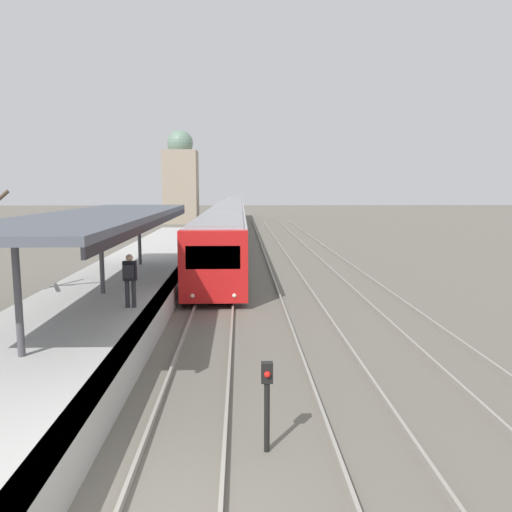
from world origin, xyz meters
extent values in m
cube|color=yellow|center=(-1.72, 0.00, 0.86)|extent=(0.50, 80.00, 0.01)
cube|color=#4C515B|center=(-3.83, 11.17, 3.58)|extent=(4.00, 16.46, 0.20)
cube|color=black|center=(-1.87, 11.17, 3.36)|extent=(0.08, 16.46, 0.24)
cylinder|color=#47474C|center=(-3.83, 4.59, 2.17)|extent=(0.16, 0.16, 2.61)
cylinder|color=#47474C|center=(-3.83, 11.17, 2.17)|extent=(0.16, 0.16, 2.61)
cylinder|color=#47474C|center=(-3.83, 17.76, 2.17)|extent=(0.16, 0.16, 2.61)
cylinder|color=#2D2D33|center=(-2.50, 9.05, 1.29)|extent=(0.14, 0.14, 0.85)
cylinder|color=#2D2D33|center=(-2.30, 9.05, 1.29)|extent=(0.14, 0.14, 0.85)
cube|color=black|center=(-2.40, 9.05, 2.02)|extent=(0.40, 0.22, 0.60)
sphere|color=tan|center=(-2.40, 9.05, 2.42)|extent=(0.22, 0.22, 0.22)
cube|color=#232328|center=(-2.40, 8.85, 2.04)|extent=(0.30, 0.18, 0.40)
cube|color=red|center=(0.00, 12.33, 1.62)|extent=(2.58, 0.70, 2.71)
cube|color=black|center=(0.00, 12.00, 2.00)|extent=(2.02, 0.04, 0.87)
sphere|color=#EFEACC|center=(-0.78, 11.99, 0.57)|extent=(0.16, 0.16, 0.16)
sphere|color=#EFEACC|center=(0.78, 11.99, 0.57)|extent=(0.16, 0.16, 0.16)
cube|color=#B7B7BC|center=(0.00, 20.07, 1.62)|extent=(2.58, 14.79, 2.71)
cube|color=gray|center=(0.00, 20.07, 3.04)|extent=(2.27, 14.50, 0.12)
cube|color=black|center=(0.00, 20.07, 1.92)|extent=(2.60, 13.61, 0.70)
cylinder|color=black|center=(-1.10, 15.26, 0.35)|extent=(0.12, 0.70, 0.70)
cylinder|color=black|center=(1.10, 15.26, 0.35)|extent=(0.12, 0.70, 0.70)
cylinder|color=black|center=(-1.10, 24.88, 0.35)|extent=(0.12, 0.70, 0.70)
cylinder|color=black|center=(1.10, 24.88, 0.35)|extent=(0.12, 0.70, 0.70)
cube|color=#B7B7BC|center=(0.00, 35.21, 1.62)|extent=(2.58, 14.79, 2.71)
cube|color=gray|center=(0.00, 35.21, 3.04)|extent=(2.27, 14.50, 0.12)
cube|color=black|center=(0.00, 35.21, 1.92)|extent=(2.60, 13.61, 0.70)
cylinder|color=black|center=(-1.10, 30.40, 0.35)|extent=(0.12, 0.70, 0.70)
cylinder|color=black|center=(1.10, 30.40, 0.35)|extent=(0.12, 0.70, 0.70)
cylinder|color=black|center=(-1.10, 40.02, 0.35)|extent=(0.12, 0.70, 0.70)
cylinder|color=black|center=(1.10, 40.02, 0.35)|extent=(0.12, 0.70, 0.70)
cube|color=#B7B7BC|center=(0.00, 50.35, 1.62)|extent=(2.58, 14.79, 2.71)
cube|color=gray|center=(0.00, 50.35, 3.04)|extent=(2.27, 14.50, 0.12)
cube|color=black|center=(0.00, 50.35, 1.92)|extent=(2.60, 13.61, 0.70)
cylinder|color=black|center=(-1.10, 45.55, 0.35)|extent=(0.12, 0.70, 0.70)
cylinder|color=black|center=(1.10, 45.55, 0.35)|extent=(0.12, 0.70, 0.70)
cylinder|color=black|center=(-1.10, 55.16, 0.35)|extent=(0.12, 0.70, 0.70)
cylinder|color=black|center=(1.10, 55.16, 0.35)|extent=(0.12, 0.70, 0.70)
cube|color=#B7B7BC|center=(0.00, 65.49, 1.62)|extent=(2.58, 14.79, 2.71)
cube|color=gray|center=(0.00, 65.49, 3.04)|extent=(2.27, 14.50, 0.12)
cube|color=black|center=(0.00, 65.49, 1.92)|extent=(2.60, 13.61, 0.70)
cylinder|color=black|center=(-1.10, 60.69, 0.35)|extent=(0.12, 0.70, 0.70)
cylinder|color=black|center=(1.10, 60.69, 0.35)|extent=(0.12, 0.70, 0.70)
cylinder|color=black|center=(-1.10, 70.30, 0.35)|extent=(0.12, 0.70, 0.70)
cylinder|color=black|center=(1.10, 70.30, 0.35)|extent=(0.12, 0.70, 0.70)
cylinder|color=black|center=(1.46, 1.96, 0.63)|extent=(0.10, 0.10, 1.25)
cube|color=black|center=(1.46, 1.96, 1.43)|extent=(0.20, 0.14, 0.36)
sphere|color=red|center=(1.46, 1.87, 1.43)|extent=(0.11, 0.11, 0.11)
cube|color=gray|center=(-6.46, 57.60, 4.55)|extent=(4.17, 4.17, 9.10)
sphere|color=slate|center=(-6.46, 57.60, 9.98)|extent=(3.20, 3.20, 3.20)
camera|label=1|loc=(1.01, -6.18, 4.57)|focal=35.00mm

